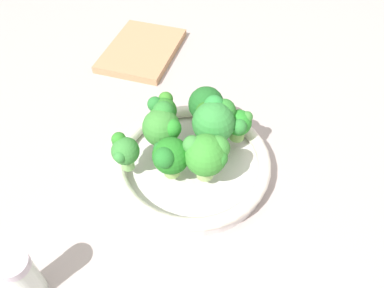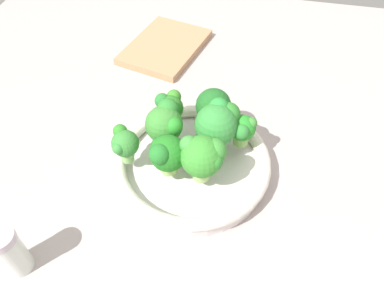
{
  "view_description": "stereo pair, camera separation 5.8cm",
  "coord_description": "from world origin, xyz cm",
  "px_view_note": "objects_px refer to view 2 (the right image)",
  "views": [
    {
      "loc": [
        37.03,
        -0.77,
        50.08
      ],
      "look_at": [
        -1.51,
        -3.15,
        6.83
      ],
      "focal_mm": 35.19,
      "sensor_mm": 36.0,
      "label": 1
    },
    {
      "loc": [
        36.25,
        4.96,
        50.08
      ],
      "look_at": [
        -1.51,
        -3.15,
        6.83
      ],
      "focal_mm": 35.19,
      "sensor_mm": 36.0,
      "label": 2
    }
  ],
  "objects_px": {
    "broccoli_floret_3": "(170,107)",
    "broccoli_floret_6": "(165,123)",
    "bowl": "(192,164)",
    "broccoli_floret_7": "(218,123)",
    "pepper_shaker": "(10,252)",
    "broccoli_floret_0": "(203,156)",
    "broccoli_floret_1": "(242,129)",
    "broccoli_floret_5": "(124,143)",
    "cutting_board": "(165,47)",
    "broccoli_floret_4": "(167,154)",
    "broccoli_floret_2": "(214,107)"
  },
  "relations": [
    {
      "from": "broccoli_floret_5",
      "to": "cutting_board",
      "type": "bearing_deg",
      "value": -174.54
    },
    {
      "from": "broccoli_floret_6",
      "to": "broccoli_floret_5",
      "type": "bearing_deg",
      "value": -47.91
    },
    {
      "from": "bowl",
      "to": "broccoli_floret_3",
      "type": "relative_size",
      "value": 4.31
    },
    {
      "from": "broccoli_floret_1",
      "to": "broccoli_floret_0",
      "type": "bearing_deg",
      "value": -30.91
    },
    {
      "from": "broccoli_floret_0",
      "to": "broccoli_floret_5",
      "type": "xyz_separation_m",
      "value": [
        -0.01,
        -0.12,
        -0.01
      ]
    },
    {
      "from": "broccoli_floret_3",
      "to": "broccoli_floret_5",
      "type": "xyz_separation_m",
      "value": [
        0.09,
        -0.05,
        0.0
      ]
    },
    {
      "from": "broccoli_floret_0",
      "to": "broccoli_floret_7",
      "type": "xyz_separation_m",
      "value": [
        -0.07,
        0.01,
        0.0
      ]
    },
    {
      "from": "broccoli_floret_7",
      "to": "pepper_shaker",
      "type": "height_order",
      "value": "broccoli_floret_7"
    },
    {
      "from": "broccoli_floret_6",
      "to": "broccoli_floret_2",
      "type": "bearing_deg",
      "value": 131.39
    },
    {
      "from": "pepper_shaker",
      "to": "broccoli_floret_4",
      "type": "bearing_deg",
      "value": 136.43
    },
    {
      "from": "broccoli_floret_0",
      "to": "broccoli_floret_2",
      "type": "relative_size",
      "value": 1.12
    },
    {
      "from": "broccoli_floret_1",
      "to": "broccoli_floret_7",
      "type": "relative_size",
      "value": 0.69
    },
    {
      "from": "broccoli_floret_1",
      "to": "broccoli_floret_3",
      "type": "relative_size",
      "value": 0.94
    },
    {
      "from": "broccoli_floret_0",
      "to": "broccoli_floret_6",
      "type": "xyz_separation_m",
      "value": [
        -0.06,
        -0.07,
        -0.0
      ]
    },
    {
      "from": "bowl",
      "to": "broccoli_floret_6",
      "type": "relative_size",
      "value": 3.33
    },
    {
      "from": "broccoli_floret_4",
      "to": "cutting_board",
      "type": "relative_size",
      "value": 0.36
    },
    {
      "from": "broccoli_floret_6",
      "to": "pepper_shaker",
      "type": "bearing_deg",
      "value": -32.7
    },
    {
      "from": "broccoli_floret_0",
      "to": "pepper_shaker",
      "type": "bearing_deg",
      "value": -51.35
    },
    {
      "from": "broccoli_floret_7",
      "to": "cutting_board",
      "type": "height_order",
      "value": "broccoli_floret_7"
    },
    {
      "from": "broccoli_floret_1",
      "to": "broccoli_floret_4",
      "type": "bearing_deg",
      "value": -51.38
    },
    {
      "from": "broccoli_floret_4",
      "to": "cutting_board",
      "type": "distance_m",
      "value": 0.39
    },
    {
      "from": "broccoli_floret_7",
      "to": "broccoli_floret_0",
      "type": "bearing_deg",
      "value": -7.37
    },
    {
      "from": "broccoli_floret_1",
      "to": "cutting_board",
      "type": "distance_m",
      "value": 0.36
    },
    {
      "from": "broccoli_floret_0",
      "to": "broccoli_floret_4",
      "type": "bearing_deg",
      "value": -88.12
    },
    {
      "from": "pepper_shaker",
      "to": "broccoli_floret_0",
      "type": "bearing_deg",
      "value": 128.65
    },
    {
      "from": "broccoli_floret_5",
      "to": "cutting_board",
      "type": "xyz_separation_m",
      "value": [
        -0.36,
        -0.03,
        -0.07
      ]
    },
    {
      "from": "broccoli_floret_0",
      "to": "cutting_board",
      "type": "bearing_deg",
      "value": -156.67
    },
    {
      "from": "broccoli_floret_6",
      "to": "broccoli_floret_0",
      "type": "bearing_deg",
      "value": 51.69
    },
    {
      "from": "broccoli_floret_5",
      "to": "broccoli_floret_0",
      "type": "bearing_deg",
      "value": 86.04
    },
    {
      "from": "broccoli_floret_3",
      "to": "broccoli_floret_6",
      "type": "distance_m",
      "value": 0.05
    },
    {
      "from": "cutting_board",
      "to": "broccoli_floret_3",
      "type": "bearing_deg",
      "value": 17.16
    },
    {
      "from": "broccoli_floret_2",
      "to": "cutting_board",
      "type": "height_order",
      "value": "broccoli_floret_2"
    },
    {
      "from": "broccoli_floret_1",
      "to": "broccoli_floret_4",
      "type": "distance_m",
      "value": 0.13
    },
    {
      "from": "broccoli_floret_7",
      "to": "bowl",
      "type": "bearing_deg",
      "value": -43.45
    },
    {
      "from": "broccoli_floret_0",
      "to": "broccoli_floret_2",
      "type": "distance_m",
      "value": 0.12
    },
    {
      "from": "bowl",
      "to": "broccoli_floret_7",
      "type": "bearing_deg",
      "value": 136.55
    },
    {
      "from": "broccoli_floret_7",
      "to": "broccoli_floret_5",
      "type": "bearing_deg",
      "value": -65.19
    },
    {
      "from": "broccoli_floret_1",
      "to": "pepper_shaker",
      "type": "distance_m",
      "value": 0.37
    },
    {
      "from": "broccoli_floret_5",
      "to": "cutting_board",
      "type": "height_order",
      "value": "broccoli_floret_5"
    },
    {
      "from": "bowl",
      "to": "broccoli_floret_4",
      "type": "distance_m",
      "value": 0.08
    },
    {
      "from": "broccoli_floret_7",
      "to": "broccoli_floret_3",
      "type": "bearing_deg",
      "value": -111.24
    },
    {
      "from": "broccoli_floret_5",
      "to": "pepper_shaker",
      "type": "distance_m",
      "value": 0.21
    },
    {
      "from": "broccoli_floret_1",
      "to": "pepper_shaker",
      "type": "relative_size",
      "value": 0.66
    },
    {
      "from": "broccoli_floret_2",
      "to": "broccoli_floret_5",
      "type": "relative_size",
      "value": 1.16
    },
    {
      "from": "broccoli_floret_1",
      "to": "broccoli_floret_2",
      "type": "bearing_deg",
      "value": -123.87
    },
    {
      "from": "broccoli_floret_7",
      "to": "broccoli_floret_1",
      "type": "bearing_deg",
      "value": 104.36
    },
    {
      "from": "broccoli_floret_3",
      "to": "broccoli_floret_6",
      "type": "xyz_separation_m",
      "value": [
        0.05,
        0.01,
        0.01
      ]
    },
    {
      "from": "broccoli_floret_4",
      "to": "broccoli_floret_6",
      "type": "xyz_separation_m",
      "value": [
        -0.06,
        -0.02,
        0.0
      ]
    },
    {
      "from": "broccoli_floret_0",
      "to": "broccoli_floret_2",
      "type": "xyz_separation_m",
      "value": [
        -0.12,
        -0.0,
        -0.01
      ]
    },
    {
      "from": "broccoli_floret_0",
      "to": "broccoli_floret_3",
      "type": "bearing_deg",
      "value": -143.38
    }
  ]
}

